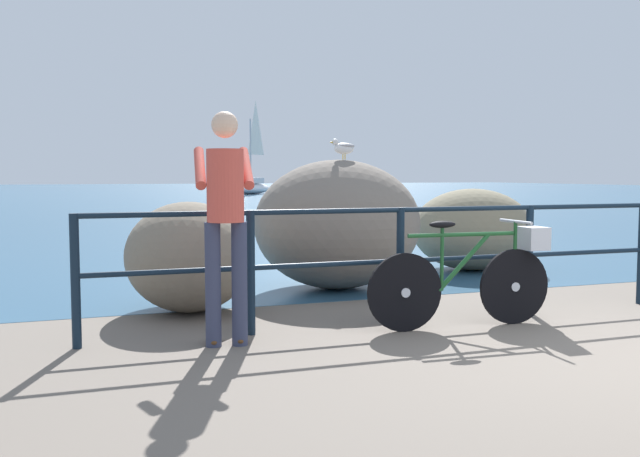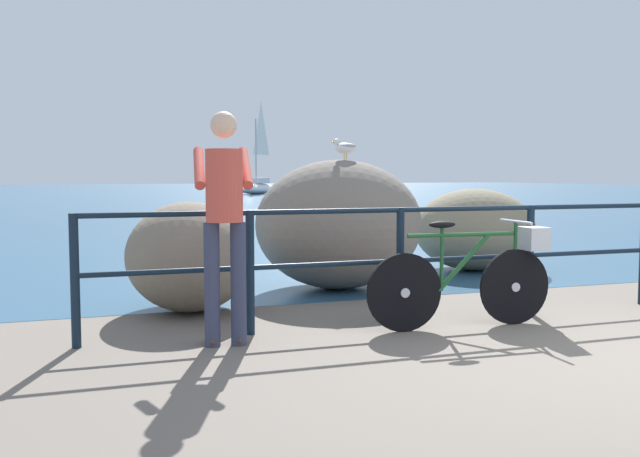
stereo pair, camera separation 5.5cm
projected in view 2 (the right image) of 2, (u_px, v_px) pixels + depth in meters
ground_plane at (203, 214)px, 23.69m from camera, size 120.00×120.00×0.10m
sea_surface at (136, 192)px, 50.04m from camera, size 120.00×90.00×0.01m
promenade_railing at (530, 246)px, 6.55m from camera, size 8.16×0.07×1.02m
bicycle at (477, 273)px, 5.96m from camera, size 1.70×0.48×0.92m
person_at_railing at (224, 216)px, 5.29m from camera, size 0.51×0.66×1.78m
breakwater_boulder_main at (339, 224)px, 7.98m from camera, size 1.93×1.70×1.48m
breakwater_boulder_left at (189, 257)px, 6.66m from camera, size 1.20×1.44×1.05m
breakwater_boulder_right at (475, 229)px, 9.53m from camera, size 1.67×1.49×1.11m
seagull at (345, 147)px, 7.87m from camera, size 0.34×0.17×0.23m
sailboat at (258, 183)px, 45.79m from camera, size 3.93×4.13×6.16m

